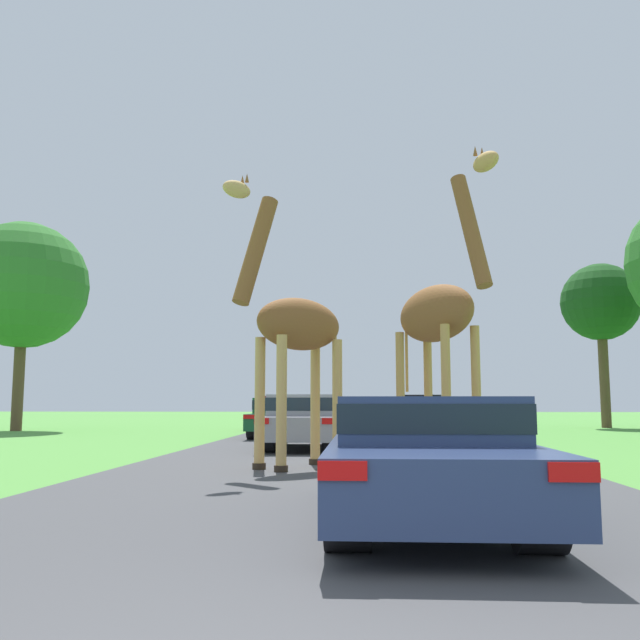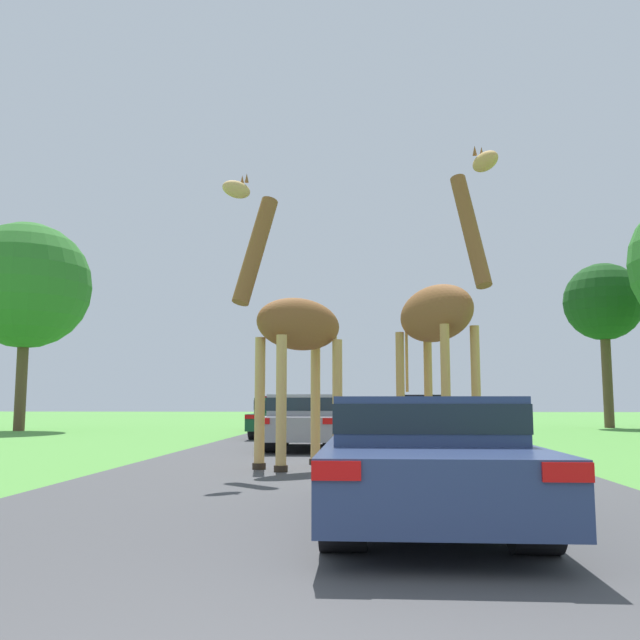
# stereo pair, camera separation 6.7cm
# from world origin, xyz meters

# --- Properties ---
(road) EXTENTS (8.10, 120.00, 0.00)m
(road) POSITION_xyz_m (0.00, 30.00, 0.00)
(road) COLOR #424244
(road) RESTS_ON ground
(giraffe_near_road) EXTENTS (2.20, 2.26, 5.12)m
(giraffe_near_road) POSITION_xyz_m (-0.87, 10.20, 2.48)
(giraffe_near_road) COLOR tan
(giraffe_near_road) RESTS_ON ground
(giraffe_companion) EXTENTS (1.69, 2.66, 5.21)m
(giraffe_companion) POSITION_xyz_m (1.67, 9.59, 2.62)
(giraffe_companion) COLOR tan
(giraffe_companion) RESTS_ON ground
(car_lead_maroon) EXTENTS (1.85, 4.48, 1.22)m
(car_lead_maroon) POSITION_xyz_m (0.97, 4.91, 0.66)
(car_lead_maroon) COLOR navy
(car_lead_maroon) RESTS_ON ground
(car_queue_right) EXTENTS (1.85, 4.19, 1.35)m
(car_queue_right) POSITION_xyz_m (-1.13, 15.27, 0.73)
(car_queue_right) COLOR gray
(car_queue_right) RESTS_ON ground
(car_queue_left) EXTENTS (1.81, 4.77, 1.46)m
(car_queue_left) POSITION_xyz_m (2.65, 25.96, 0.77)
(car_queue_left) COLOR black
(car_queue_left) RESTS_ON ground
(car_far_ahead) EXTENTS (1.93, 4.07, 1.30)m
(car_far_ahead) POSITION_xyz_m (-2.29, 20.66, 0.70)
(car_far_ahead) COLOR #144C28
(car_far_ahead) RESTS_ON ground
(car_verge_right) EXTENTS (1.78, 4.08, 1.33)m
(car_verge_right) POSITION_xyz_m (2.44, 18.93, 0.72)
(car_verge_right) COLOR #561914
(car_verge_right) RESTS_ON ground
(car_rear_follower) EXTENTS (1.83, 4.17, 1.42)m
(car_rear_follower) POSITION_xyz_m (-3.00, 26.57, 0.75)
(car_rear_follower) COLOR maroon
(car_rear_follower) RESTS_ON ground
(tree_centre_back) EXTENTS (5.29, 5.29, 8.68)m
(tree_centre_back) POSITION_xyz_m (-13.74, 25.17, 6.01)
(tree_centre_back) COLOR brown
(tree_centre_back) RESTS_ON ground
(tree_mid_field) EXTENTS (3.60, 3.60, 7.62)m
(tree_mid_field) POSITION_xyz_m (11.54, 30.09, 5.75)
(tree_mid_field) COLOR brown
(tree_mid_field) RESTS_ON ground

